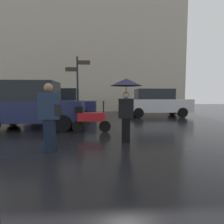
{
  "coord_description": "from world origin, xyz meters",
  "views": [
    {
      "loc": [
        1.09,
        -2.0,
        1.43
      ],
      "look_at": [
        1.4,
        3.85,
        0.92
      ],
      "focal_mm": 30.26,
      "sensor_mm": 36.0,
      "label": 1
    }
  ],
  "objects_px": {
    "parked_car_distant": "(156,102)",
    "pedestrian_with_umbrella": "(126,92)",
    "street_signpost": "(78,85)",
    "parked_scooter": "(90,118)",
    "parked_car_right": "(33,105)",
    "pedestrian_with_bag": "(50,113)",
    "parked_car_left": "(61,103)"
  },
  "relations": [
    {
      "from": "parked_car_right",
      "to": "parked_scooter",
      "type": "bearing_deg",
      "value": -26.96
    },
    {
      "from": "pedestrian_with_bag",
      "to": "parked_car_left",
      "type": "xyz_separation_m",
      "value": [
        -1.29,
        7.46,
        -0.03
      ]
    },
    {
      "from": "street_signpost",
      "to": "parked_car_right",
      "type": "bearing_deg",
      "value": -178.18
    },
    {
      "from": "pedestrian_with_bag",
      "to": "parked_car_distant",
      "type": "height_order",
      "value": "parked_car_distant"
    },
    {
      "from": "pedestrian_with_umbrella",
      "to": "parked_scooter",
      "type": "bearing_deg",
      "value": 87.2
    },
    {
      "from": "pedestrian_with_umbrella",
      "to": "pedestrian_with_bag",
      "type": "height_order",
      "value": "pedestrian_with_umbrella"
    },
    {
      "from": "pedestrian_with_umbrella",
      "to": "parked_car_right",
      "type": "height_order",
      "value": "parked_car_right"
    },
    {
      "from": "parked_scooter",
      "to": "parked_car_right",
      "type": "xyz_separation_m",
      "value": [
        -2.53,
        1.06,
        0.47
      ]
    },
    {
      "from": "parked_scooter",
      "to": "street_signpost",
      "type": "distance_m",
      "value": 1.85
    },
    {
      "from": "pedestrian_with_umbrella",
      "to": "parked_car_right",
      "type": "bearing_deg",
      "value": 105.17
    },
    {
      "from": "pedestrian_with_umbrella",
      "to": "parked_car_left",
      "type": "bearing_deg",
      "value": 77.91
    },
    {
      "from": "pedestrian_with_umbrella",
      "to": "pedestrian_with_bag",
      "type": "bearing_deg",
      "value": 164.59
    },
    {
      "from": "parked_car_right",
      "to": "street_signpost",
      "type": "height_order",
      "value": "street_signpost"
    },
    {
      "from": "pedestrian_with_umbrella",
      "to": "street_signpost",
      "type": "bearing_deg",
      "value": 84.16
    },
    {
      "from": "parked_scooter",
      "to": "street_signpost",
      "type": "relative_size",
      "value": 0.48
    },
    {
      "from": "parked_car_distant",
      "to": "street_signpost",
      "type": "relative_size",
      "value": 1.43
    },
    {
      "from": "parked_car_left",
      "to": "parked_car_distant",
      "type": "bearing_deg",
      "value": -167.53
    },
    {
      "from": "parked_car_distant",
      "to": "street_signpost",
      "type": "distance_m",
      "value": 6.67
    },
    {
      "from": "pedestrian_with_umbrella",
      "to": "parked_scooter",
      "type": "xyz_separation_m",
      "value": [
        -1.19,
        1.62,
        -0.98
      ]
    },
    {
      "from": "pedestrian_with_bag",
      "to": "street_signpost",
      "type": "bearing_deg",
      "value": -36.21
    },
    {
      "from": "pedestrian_with_umbrella",
      "to": "parked_car_right",
      "type": "xyz_separation_m",
      "value": [
        -3.72,
        2.68,
        -0.51
      ]
    },
    {
      "from": "pedestrian_with_bag",
      "to": "parked_scooter",
      "type": "relative_size",
      "value": 1.15
    },
    {
      "from": "parked_car_distant",
      "to": "parked_car_left",
      "type": "bearing_deg",
      "value": -174.05
    },
    {
      "from": "parked_car_distant",
      "to": "pedestrian_with_bag",
      "type": "bearing_deg",
      "value": -122.16
    },
    {
      "from": "pedestrian_with_umbrella",
      "to": "parked_car_distant",
      "type": "height_order",
      "value": "pedestrian_with_umbrella"
    },
    {
      "from": "parked_car_distant",
      "to": "pedestrian_with_umbrella",
      "type": "bearing_deg",
      "value": -112.92
    },
    {
      "from": "parked_car_left",
      "to": "street_signpost",
      "type": "height_order",
      "value": "street_signpost"
    },
    {
      "from": "pedestrian_with_umbrella",
      "to": "street_signpost",
      "type": "xyz_separation_m",
      "value": [
        -1.8,
        2.74,
        0.35
      ]
    },
    {
      "from": "parked_car_left",
      "to": "pedestrian_with_bag",
      "type": "bearing_deg",
      "value": 106.14
    },
    {
      "from": "pedestrian_with_bag",
      "to": "parked_scooter",
      "type": "height_order",
      "value": "pedestrian_with_bag"
    },
    {
      "from": "parked_car_left",
      "to": "parked_car_distant",
      "type": "xyz_separation_m",
      "value": [
        6.37,
        0.69,
        0.02
      ]
    },
    {
      "from": "parked_scooter",
      "to": "pedestrian_with_umbrella",
      "type": "bearing_deg",
      "value": -68.57
    }
  ]
}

